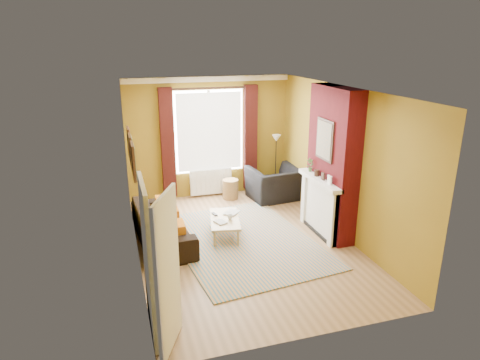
% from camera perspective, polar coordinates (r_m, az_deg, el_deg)
% --- Properties ---
extents(ground, '(5.50, 5.50, 0.00)m').
position_cam_1_polar(ground, '(7.99, 0.53, -8.40)').
color(ground, brown).
rests_on(ground, ground).
extents(room_walls, '(3.82, 5.54, 2.83)m').
position_cam_1_polar(room_walls, '(7.93, 4.28, 2.06)').
color(room_walls, olive).
rests_on(room_walls, ground).
extents(striped_rug, '(2.80, 3.62, 0.02)m').
position_cam_1_polar(striped_rug, '(8.06, 0.48, -8.10)').
color(striped_rug, '#2F6A83').
rests_on(striped_rug, ground).
extents(sofa, '(0.99, 2.23, 0.64)m').
position_cam_1_polar(sofa, '(8.11, -10.37, -5.82)').
color(sofa, black).
rests_on(sofa, ground).
extents(armchair, '(1.27, 1.14, 0.75)m').
position_cam_1_polar(armchair, '(10.02, 4.71, -0.48)').
color(armchair, black).
rests_on(armchair, ground).
extents(coffee_table, '(0.73, 1.15, 0.36)m').
position_cam_1_polar(coffee_table, '(8.16, -2.05, -5.36)').
color(coffee_table, tan).
rests_on(coffee_table, ground).
extents(wicker_stool, '(0.45, 0.45, 0.46)m').
position_cam_1_polar(wicker_stool, '(10.06, -1.28, -1.21)').
color(wicker_stool, olive).
rests_on(wicker_stool, ground).
extents(floor_lamp, '(0.26, 0.26, 1.44)m').
position_cam_1_polar(floor_lamp, '(10.22, 4.83, 4.35)').
color(floor_lamp, black).
rests_on(floor_lamp, ground).
extents(book_a, '(0.25, 0.29, 0.02)m').
position_cam_1_polar(book_a, '(7.91, -3.15, -5.78)').
color(book_a, '#999999').
rests_on(book_a, coffee_table).
extents(book_b, '(0.39, 0.39, 0.02)m').
position_cam_1_polar(book_b, '(8.42, -1.77, -4.21)').
color(book_b, '#999999').
rests_on(book_b, coffee_table).
extents(mug, '(0.11, 0.11, 0.10)m').
position_cam_1_polar(mug, '(8.07, -1.33, -4.97)').
color(mug, '#999999').
rests_on(mug, coffee_table).
extents(tv_remote, '(0.09, 0.17, 0.02)m').
position_cam_1_polar(tv_remote, '(8.31, -3.41, -4.56)').
color(tv_remote, black).
rests_on(tv_remote, coffee_table).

